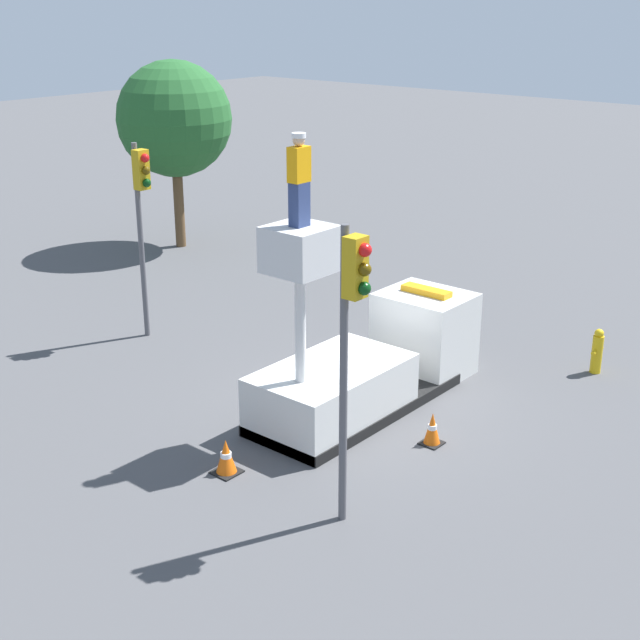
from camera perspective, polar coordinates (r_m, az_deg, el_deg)
name	(u,v)px	position (r m, az deg, el deg)	size (l,w,h in m)	color
ground_plane	(356,408)	(19.80, 2.35, -5.65)	(120.00, 120.00, 0.00)	#4C4C4F
bucket_truck	(368,364)	(19.72, 3.12, -2.85)	(6.12, 2.10, 4.49)	black
worker	(299,180)	(16.72, -1.35, 8.95)	(0.40, 0.26, 1.75)	navy
traffic_light_pole	(351,320)	(14.20, 2.00, 0.01)	(0.34, 0.57, 5.27)	#515156
traffic_light_across	(142,203)	(23.21, -11.34, 7.38)	(0.34, 0.57, 5.14)	#515156
fire_hydrant	(597,351)	(22.39, 17.32, -1.92)	(0.50, 0.26, 1.12)	gold
traffic_cone_rear	(226,457)	(17.22, -6.03, -8.73)	(0.50, 0.50, 0.70)	black
traffic_cone_curbside	(432,429)	(18.30, 7.20, -6.95)	(0.43, 0.43, 0.69)	black
tree_left_bg	(174,119)	(31.96, -9.31, 12.56)	(4.00, 4.00, 6.55)	brown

